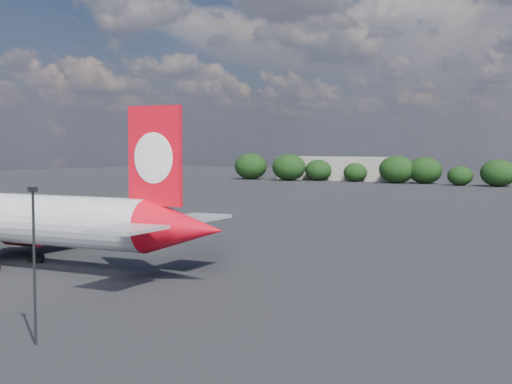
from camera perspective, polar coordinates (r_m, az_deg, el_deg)
The scene contains 5 objects.
ground at distance 106.04m, azimuth 6.81°, elevation -2.64°, with size 500.00×500.00×0.00m, color black.
qantas_airliner at distance 72.64m, azimuth -19.30°, elevation -2.07°, with size 46.01×43.82×15.01m.
apron_lamp_post at distance 43.29m, azimuth -17.33°, elevation -4.88°, with size 0.55×0.30×9.23m.
terminal_building at distance 252.66m, azimuth 6.70°, elevation 1.89°, with size 42.00×16.00×8.00m.
highway_sign at distance 220.48m, azimuth 15.87°, elevation 1.30°, with size 6.00×0.30×4.50m.
Camera 1 is at (46.16, -34.77, 11.52)m, focal length 50.00 mm.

